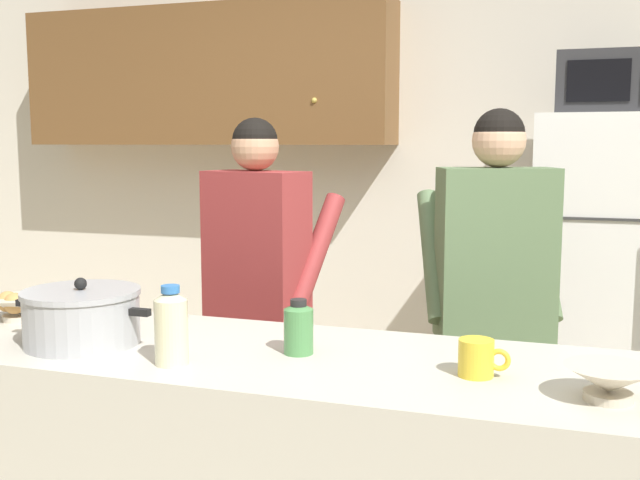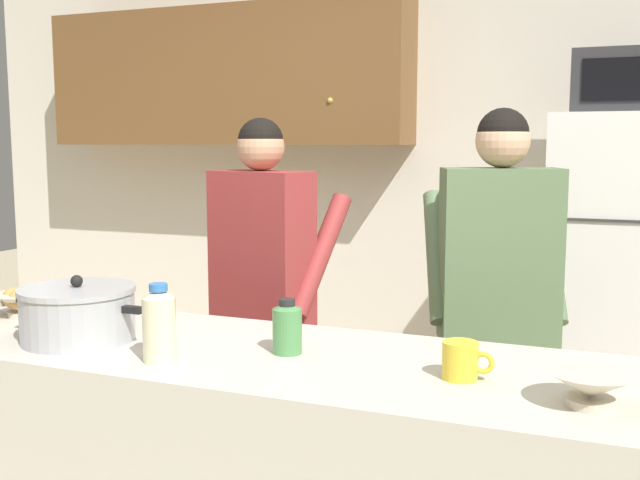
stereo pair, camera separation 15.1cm
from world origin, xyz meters
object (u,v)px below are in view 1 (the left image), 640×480
Objects in this scene: empty_bowl at (609,381)px; bottle_mid_counter at (171,326)px; microwave at (611,83)px; bread_bowl at (19,305)px; refrigerator at (601,288)px; person_near_pot at (258,272)px; coffee_mug at (477,358)px; bottle_near_edge at (299,327)px; cooking_pot at (82,317)px; person_by_sink at (494,278)px.

bottle_mid_counter is (-1.09, -0.06, 0.06)m from empty_bowl.
bread_bowl is (-1.88, -1.74, -0.81)m from microwave.
refrigerator is 1.02× the size of person_near_pot.
bottle_near_edge reaches higher than coffee_mug.
microwave is 3.66× the size of coffee_mug.
cooking_pot is 2.11× the size of bottle_mid_counter.
microwave is at bearing 42.68° from bread_bowl.
empty_bowl is at bearing -70.34° from person_by_sink.
cooking_pot is at bearing 164.61° from bottle_mid_counter.
person_near_pot is at bearing 120.16° from bottle_near_edge.
bottle_near_edge is at bearing 170.26° from empty_bowl.
coffee_mug is at bearing -101.06° from refrigerator.
coffee_mug is at bearing 164.09° from empty_bowl.
bottle_mid_counter is (0.35, -0.10, 0.02)m from cooking_pot.
empty_bowl is at bearing -15.91° from coffee_mug.
empty_bowl is at bearing -91.81° from refrigerator.
person_by_sink is at bearing 61.50° from bottle_near_edge.
refrigerator is 1.70m from person_near_pot.
refrigerator reaches higher than bottle_near_edge.
person_by_sink reaches higher than person_near_pot.
refrigerator is 1.10m from person_by_sink.
bread_bowl is at bearing 173.24° from empty_bowl.
bottle_mid_counter reaches higher than cooking_pot.
empty_bowl is at bearing -1.31° from cooking_pot.
empty_bowl is (1.44, -0.03, -0.04)m from cooking_pot.
cooking_pot is (-1.09, -0.95, -0.01)m from person_by_sink.
bottle_mid_counter is at bearing -125.47° from person_by_sink.
bottle_near_edge is 0.72× the size of bottle_mid_counter.
cooking_pot is 0.42m from bread_bowl.
person_by_sink reaches higher than bottle_mid_counter.
refrigerator is at bearing 60.48° from bottle_mid_counter.
person_near_pot is at bearing 143.62° from empty_bowl.
microwave is 2.44m from bottle_mid_counter.
refrigerator is 0.96m from microwave.
person_by_sink is at bearing 54.53° from bottle_mid_counter.
person_by_sink is (-0.41, -0.97, -0.76)m from microwave.
microwave is at bearing 88.17° from empty_bowl.
bread_bowl reaches higher than coffee_mug.
empty_bowl is at bearing -36.38° from person_near_pot.
bottle_mid_counter is at bearing -176.67° from empty_bowl.
bread_bowl is at bearing 159.04° from bottle_mid_counter.
person_near_pot is 1.01m from bottle_mid_counter.
refrigerator is 10.58× the size of bottle_near_edge.
empty_bowl is (0.35, -0.98, -0.05)m from person_by_sink.
coffee_mug is at bearing 2.75° from cooking_pot.
cooking_pot is 2.92× the size of bottle_near_edge.
person_by_sink is at bearing 2.72° from person_near_pot.
bottle_near_edge is (0.64, 0.11, -0.01)m from cooking_pot.
bread_bowl is 1.34× the size of bottle_near_edge.
empty_bowl is 1.10m from bottle_mid_counter.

